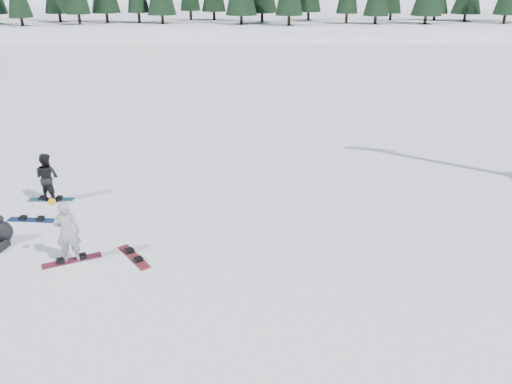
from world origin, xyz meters
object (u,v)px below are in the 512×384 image
snowboarder_woman (67,232)px  seated_rider (1,233)px  snowboarder_man (47,177)px  snowboard_loose_c (32,220)px  snowboard_loose_b (134,257)px

snowboarder_woman → seated_rider: size_ratio=1.74×
snowboarder_man → snowboard_loose_c: (-0.03, -1.53, -0.81)m
snowboarder_woman → snowboarder_man: snowboarder_woman is taller
seated_rider → snowboard_loose_c: (0.24, 1.40, -0.31)m
snowboarder_woman → snowboard_loose_b: bearing=172.7°
snowboard_loose_c → seated_rider: bearing=-94.4°
snowboarder_woman → snowboard_loose_c: (-2.02, 2.41, -0.86)m
snowboarder_man → snowboard_loose_c: snowboarder_man is taller
snowboarder_woman → snowboard_loose_c: size_ratio=1.24×
snowboard_loose_b → snowboarder_woman: bearing=-120.7°
snowboard_loose_b → snowboard_loose_c: 4.25m
snowboarder_woman → snowboarder_man: size_ratio=1.13×
snowboarder_woman → snowboard_loose_b: 1.82m
snowboarder_man → snowboard_loose_c: size_ratio=1.10×
snowboarder_woman → snowboard_loose_c: snowboarder_woman is taller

